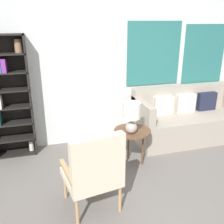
{
  "coord_description": "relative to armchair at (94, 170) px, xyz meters",
  "views": [
    {
      "loc": [
        -1.03,
        -2.12,
        2.07
      ],
      "look_at": [
        -0.15,
        0.96,
        0.9
      ],
      "focal_mm": 40.0,
      "sensor_mm": 36.0,
      "label": 1
    }
  ],
  "objects": [
    {
      "name": "wall_back",
      "position": [
        0.63,
        1.86,
        0.8
      ],
      "size": [
        6.4,
        0.08,
        2.7
      ],
      "color": "silver",
      "rests_on": "ground_plane"
    },
    {
      "name": "side_table",
      "position": [
        0.76,
        0.87,
        -0.06
      ],
      "size": [
        0.55,
        0.55,
        0.55
      ],
      "color": "brown",
      "rests_on": "ground_plane"
    },
    {
      "name": "couch",
      "position": [
        2.04,
        1.43,
        -0.19
      ],
      "size": [
        1.93,
        0.81,
        0.95
      ],
      "color": "#9E9384",
      "rests_on": "ground_plane"
    },
    {
      "name": "table_lamp",
      "position": [
        0.71,
        0.79,
        0.27
      ],
      "size": [
        0.25,
        0.25,
        0.46
      ],
      "color": "#A59E93",
      "rests_on": "side_table"
    },
    {
      "name": "armchair",
      "position": [
        0.0,
        0.0,
        0.0
      ],
      "size": [
        0.67,
        0.65,
        0.99
      ],
      "color": "tan",
      "rests_on": "ground_plane"
    },
    {
      "name": "ground_plane",
      "position": [
        0.58,
        -0.17,
        -0.55
      ],
      "size": [
        14.0,
        14.0,
        0.0
      ],
      "primitive_type": "plane",
      "color": "#66605B"
    }
  ]
}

